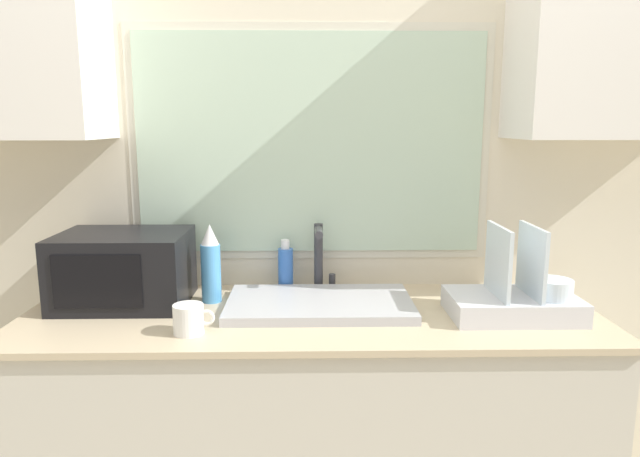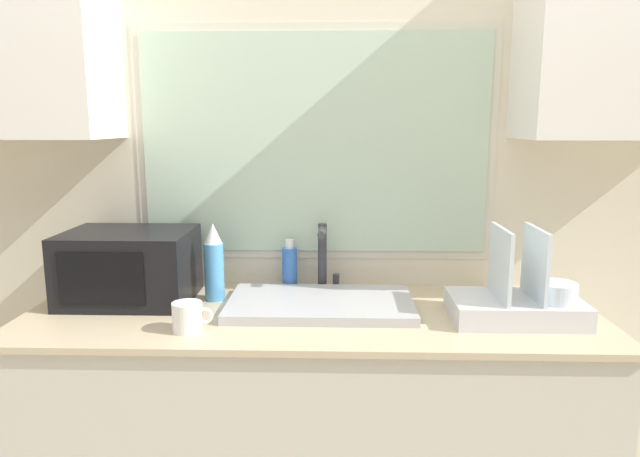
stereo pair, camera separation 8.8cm
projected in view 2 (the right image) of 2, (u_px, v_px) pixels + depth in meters
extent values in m
cube|color=beige|center=(312.00, 441.00, 1.93)|extent=(1.82, 0.62, 0.88)
cube|color=#C6B28E|center=(311.00, 314.00, 1.85)|extent=(1.85, 0.65, 0.02)
cube|color=beige|center=(315.00, 178.00, 2.11)|extent=(6.00, 0.06, 2.60)
cube|color=beige|center=(315.00, 144.00, 2.06)|extent=(1.30, 0.01, 0.84)
cube|color=#B2CCB2|center=(315.00, 144.00, 2.05)|extent=(1.24, 0.01, 0.78)
cube|color=white|center=(12.00, 30.00, 1.86)|extent=(0.60, 0.32, 0.70)
cube|color=white|center=(623.00, 27.00, 1.80)|extent=(0.60, 0.32, 0.70)
cube|color=#B2B2B7|center=(321.00, 304.00, 1.88)|extent=(0.61, 0.36, 0.03)
cylinder|color=#333338|center=(322.00, 257.00, 2.07)|extent=(0.03, 0.03, 0.25)
cylinder|color=#333338|center=(322.00, 232.00, 1.98)|extent=(0.03, 0.13, 0.03)
cylinder|color=#333338|center=(336.00, 282.00, 2.08)|extent=(0.02, 0.02, 0.06)
cube|color=black|center=(129.00, 266.00, 1.95)|extent=(0.42, 0.32, 0.24)
cube|color=black|center=(101.00, 279.00, 1.79)|extent=(0.27, 0.01, 0.17)
cube|color=silver|center=(515.00, 309.00, 1.77)|extent=(0.40, 0.25, 0.07)
cube|color=silver|center=(501.00, 263.00, 1.74)|extent=(0.01, 0.22, 0.22)
cube|color=silver|center=(535.00, 263.00, 1.74)|extent=(0.01, 0.22, 0.22)
cylinder|color=silver|center=(557.00, 292.00, 1.71)|extent=(0.12, 0.12, 0.06)
cylinder|color=#4C99D8|center=(214.00, 272.00, 1.95)|extent=(0.07, 0.07, 0.20)
cone|color=silver|center=(213.00, 233.00, 1.93)|extent=(0.06, 0.06, 0.07)
cylinder|color=blue|center=(290.00, 269.00, 2.08)|extent=(0.06, 0.06, 0.15)
cylinder|color=white|center=(289.00, 244.00, 2.06)|extent=(0.03, 0.03, 0.03)
cylinder|color=white|center=(187.00, 317.00, 1.67)|extent=(0.09, 0.09, 0.09)
torus|color=white|center=(205.00, 316.00, 1.66)|extent=(0.05, 0.01, 0.05)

